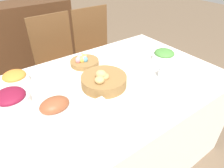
% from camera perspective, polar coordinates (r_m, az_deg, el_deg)
% --- Properties ---
extents(ground_plane, '(12.00, 12.00, 0.00)m').
position_cam_1_polar(ground_plane, '(1.84, -1.19, -19.14)').
color(ground_plane, brown).
extents(dining_table, '(1.60, 1.03, 0.74)m').
position_cam_1_polar(dining_table, '(1.55, -1.36, -11.05)').
color(dining_table, white).
rests_on(dining_table, ground).
extents(chair_far_center, '(0.43, 0.43, 0.96)m').
position_cam_1_polar(chair_far_center, '(2.10, -14.69, 6.11)').
color(chair_far_center, brown).
rests_on(chair_far_center, ground).
extents(chair_far_right, '(0.43, 0.43, 0.96)m').
position_cam_1_polar(chair_far_right, '(2.27, -4.31, 9.45)').
color(chair_far_right, brown).
rests_on(chair_far_right, ground).
extents(sideboard, '(1.58, 0.44, 0.94)m').
position_cam_1_polar(sideboard, '(2.82, -27.32, 9.80)').
color(sideboard, '#4C2D19').
rests_on(sideboard, ground).
extents(bread_basket, '(0.29, 0.29, 0.12)m').
position_cam_1_polar(bread_basket, '(1.27, -2.43, 1.06)').
color(bread_basket, olive).
rests_on(bread_basket, dining_table).
extents(egg_basket, '(0.21, 0.21, 0.08)m').
position_cam_1_polar(egg_basket, '(1.53, -8.01, 6.43)').
color(egg_basket, olive).
rests_on(egg_basket, dining_table).
extents(ham_platter, '(0.26, 0.18, 0.08)m').
position_cam_1_polar(ham_platter, '(1.14, -16.07, -5.98)').
color(ham_platter, white).
rests_on(ham_platter, dining_table).
extents(green_salad_bowl, '(0.18, 0.18, 0.09)m').
position_cam_1_polar(green_salad_bowl, '(1.62, 14.73, 7.86)').
color(green_salad_bowl, white).
rests_on(green_salad_bowl, dining_table).
extents(beet_salad_bowl, '(0.20, 0.20, 0.10)m').
position_cam_1_polar(beet_salad_bowl, '(1.24, -26.99, -3.86)').
color(beet_salad_bowl, white).
rests_on(beet_salad_bowl, dining_table).
extents(carrot_bowl, '(0.17, 0.17, 0.09)m').
position_cam_1_polar(carrot_bowl, '(1.43, -25.96, 1.44)').
color(carrot_bowl, white).
rests_on(carrot_bowl, dining_table).
extents(dinner_plate, '(0.25, 0.25, 0.01)m').
position_cam_1_polar(dinner_plate, '(1.17, 12.49, -5.25)').
color(dinner_plate, white).
rests_on(dinner_plate, dining_table).
extents(fork, '(0.02, 0.16, 0.00)m').
position_cam_1_polar(fork, '(1.09, 6.98, -8.44)').
color(fork, silver).
rests_on(fork, dining_table).
extents(knife, '(0.02, 0.16, 0.00)m').
position_cam_1_polar(knife, '(1.27, 17.12, -2.65)').
color(knife, silver).
rests_on(knife, dining_table).
extents(spoon, '(0.02, 0.16, 0.00)m').
position_cam_1_polar(spoon, '(1.29, 17.96, -2.17)').
color(spoon, silver).
rests_on(spoon, dining_table).
extents(drinking_cup, '(0.07, 0.07, 0.08)m').
position_cam_1_polar(drinking_cup, '(1.39, 14.44, 3.18)').
color(drinking_cup, silver).
rests_on(drinking_cup, dining_table).
extents(butter_dish, '(0.13, 0.08, 0.03)m').
position_cam_1_polar(butter_dish, '(1.11, -4.47, -6.30)').
color(butter_dish, white).
rests_on(butter_dish, dining_table).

